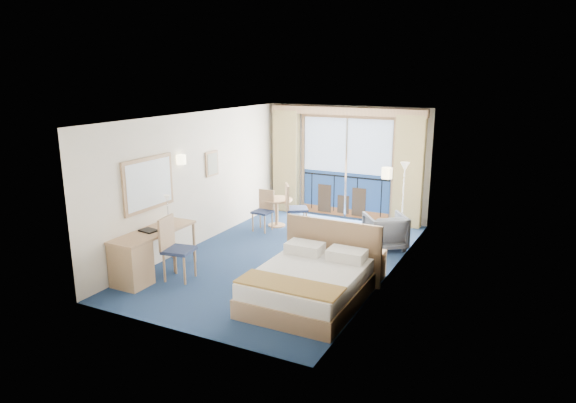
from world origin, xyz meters
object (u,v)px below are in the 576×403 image
Objects in this scene: round_table at (277,205)px; table_chair_b at (264,208)px; desk_chair at (174,245)px; armchair at (385,231)px; floor_lamp at (404,180)px; table_chair_a at (293,205)px; bed at (310,283)px; nightstand at (373,264)px; desk at (136,258)px.

table_chair_b reaches higher than round_table.
desk_chair reaches higher than round_table.
armchair is 1.08× the size of round_table.
desk_chair is at bearing -123.72° from floor_lamp.
table_chair_a is at bearing -157.30° from floor_lamp.
round_table is (-2.33, 3.33, 0.19)m from bed.
floor_lamp reaches higher than table_chair_a.
desk is (-3.49, -2.00, 0.19)m from nightstand.
desk_chair reaches higher than nightstand.
desk reaches higher than round_table.
round_table is at bearing 35.58° from table_chair_a.
floor_lamp reaches higher than round_table.
desk_chair reaches higher than table_chair_a.
nightstand is 2.88m from floor_lamp.
floor_lamp is 1.49× the size of table_chair_a.
armchair is 0.86× the size of table_chair_b.
round_table is (0.56, 3.98, 0.05)m from desk.
desk_chair is at bearing -91.85° from round_table.
desk is at bearing 124.62° from desk_chair.
floor_lamp is 1.75× the size of table_chair_b.
desk_chair is at bearing 136.58° from table_chair_a.
desk is 1.55× the size of desk_chair.
armchair is 0.73× the size of table_chair_a.
table_chair_a is (-2.22, -0.93, -0.60)m from floor_lamp.
round_table is (-2.93, 1.98, 0.25)m from nightstand.
armchair is at bearing 83.54° from bed.
floor_lamp reaches higher than desk_chair.
round_table is at bearing -43.27° from armchair.
table_chair_b is (-2.84, -1.12, -0.69)m from floor_lamp.
nightstand is 3.54m from round_table.
round_table is 0.41m from table_chair_b.
armchair is 4.23m from desk_chair.
bed is 1.85× the size of desk_chair.
table_chair_b is at bearing 129.78° from bed.
desk_chair reaches higher than table_chair_b.
desk_chair is 3.40m from table_chair_a.
bed is 1.27× the size of floor_lamp.
desk_chair reaches higher than armchair.
bed is 1.89× the size of table_chair_a.
desk_chair is 1.52× the size of round_table.
table_chair_a is 1.18× the size of table_chair_b.
floor_lamp reaches higher than nightstand.
round_table is (-2.67, 0.37, 0.14)m from armchair.
desk reaches higher than nightstand.
round_table reaches higher than nightstand.
table_chair_a reaches higher than armchair.
nightstand is 3.44m from desk_chair.
floor_lamp is (-0.19, 2.71, 0.96)m from nightstand.
table_chair_a is (-2.42, 1.78, 0.36)m from nightstand.
desk is (-3.30, -4.70, -0.77)m from floor_lamp.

